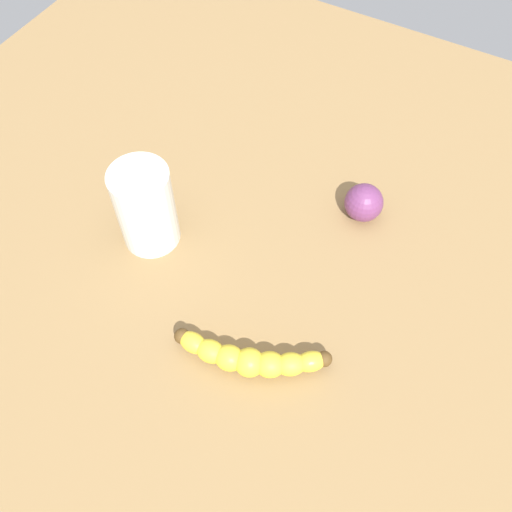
# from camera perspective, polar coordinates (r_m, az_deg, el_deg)

# --- Properties ---
(wooden_tabletop) EXTENTS (1.20, 1.20, 0.03)m
(wooden_tabletop) POSITION_cam_1_polar(r_m,az_deg,el_deg) (0.79, -2.42, -0.93)
(wooden_tabletop) COLOR olive
(wooden_tabletop) RESTS_ON ground
(banana) EXTENTS (0.18, 0.08, 0.04)m
(banana) POSITION_cam_1_polar(r_m,az_deg,el_deg) (0.69, -0.58, -10.10)
(banana) COLOR yellow
(banana) RESTS_ON wooden_tabletop
(smoothie_glass) EXTENTS (0.08, 0.08, 0.13)m
(smoothie_glass) POSITION_cam_1_polar(r_m,az_deg,el_deg) (0.77, -10.90, 4.66)
(smoothie_glass) COLOR silver
(smoothie_glass) RESTS_ON wooden_tabletop
(plum_fruit) EXTENTS (0.05, 0.05, 0.05)m
(plum_fruit) POSITION_cam_1_polar(r_m,az_deg,el_deg) (0.81, 10.67, 5.24)
(plum_fruit) COLOR #6B3360
(plum_fruit) RESTS_ON wooden_tabletop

